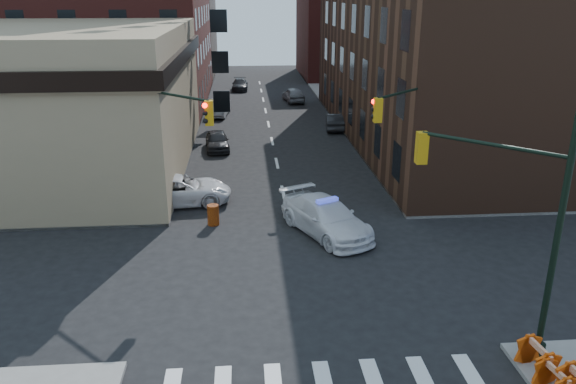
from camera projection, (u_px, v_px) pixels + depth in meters
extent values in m
plane|color=black|center=(301.00, 275.00, 23.06)|extent=(140.00, 140.00, 0.00)
cube|color=gray|center=(19.00, 117.00, 52.05)|extent=(34.00, 54.50, 0.15)
cube|color=gray|center=(498.00, 109.00, 55.52)|extent=(34.00, 54.50, 0.15)
cube|color=#927F5F|center=(10.00, 100.00, 35.76)|extent=(22.00, 22.00, 9.00)
cube|color=#492B1D|center=(441.00, 47.00, 42.82)|extent=(14.00, 34.00, 14.00)
cube|color=brown|center=(140.00, 15.00, 77.38)|extent=(20.00, 18.00, 16.00)
cube|color=#571F1B|center=(360.00, 31.00, 76.56)|extent=(16.00, 16.00, 12.00)
cylinder|color=black|center=(557.00, 241.00, 16.27)|extent=(0.20, 0.20, 8.00)
cylinder|color=black|center=(537.00, 350.00, 17.53)|extent=(0.44, 0.44, 0.50)
cylinder|color=black|center=(491.00, 144.00, 16.80)|extent=(3.27, 3.27, 0.12)
cube|color=#BF8C0C|center=(422.00, 148.00, 18.34)|extent=(0.35, 0.35, 1.05)
sphere|color=#FF0C05|center=(426.00, 136.00, 18.38)|extent=(0.22, 0.22, 0.22)
sphere|color=black|center=(425.00, 146.00, 18.49)|extent=(0.22, 0.22, 0.22)
sphere|color=black|center=(424.00, 156.00, 18.60)|extent=(0.22, 0.22, 0.22)
cylinder|color=black|center=(148.00, 142.00, 27.07)|extent=(0.20, 0.20, 8.00)
cylinder|color=black|center=(154.00, 214.00, 28.33)|extent=(0.44, 0.44, 0.50)
cylinder|color=black|center=(174.00, 95.00, 24.86)|extent=(3.27, 3.27, 0.12)
cube|color=#BF8C0C|center=(209.00, 113.00, 23.65)|extent=(0.35, 0.35, 1.05)
sphere|color=#FF0C05|center=(205.00, 105.00, 23.38)|extent=(0.22, 0.22, 0.22)
sphere|color=black|center=(205.00, 113.00, 23.49)|extent=(0.22, 0.22, 0.22)
sphere|color=black|center=(206.00, 121.00, 23.60)|extent=(0.22, 0.22, 0.22)
cylinder|color=black|center=(423.00, 136.00, 28.10)|extent=(0.20, 0.20, 8.00)
cylinder|color=black|center=(418.00, 206.00, 29.36)|extent=(0.44, 0.44, 0.50)
cylinder|color=black|center=(405.00, 92.00, 25.64)|extent=(3.27, 3.27, 0.12)
cube|color=#BF8C0C|center=(378.00, 110.00, 24.20)|extent=(0.35, 0.35, 1.05)
sphere|color=#FF0C05|center=(374.00, 102.00, 24.21)|extent=(0.22, 0.22, 0.22)
sphere|color=black|center=(373.00, 109.00, 24.32)|extent=(0.22, 0.22, 0.22)
sphere|color=black|center=(373.00, 117.00, 24.44)|extent=(0.22, 0.22, 0.22)
cylinder|color=black|center=(358.00, 111.00, 47.55)|extent=(0.24, 0.24, 2.60)
sphere|color=#945415|center=(359.00, 87.00, 46.86)|extent=(3.00, 3.00, 3.00)
cylinder|color=black|center=(342.00, 95.00, 55.06)|extent=(0.24, 0.24, 2.60)
sphere|color=#945415|center=(342.00, 74.00, 54.37)|extent=(3.00, 3.00, 3.00)
imported|color=white|center=(326.00, 217.00, 26.74)|extent=(4.58, 6.19, 1.67)
imported|color=silver|center=(179.00, 190.00, 30.54)|extent=(5.93, 3.23, 1.58)
imported|color=black|center=(217.00, 141.00, 41.13)|extent=(2.01, 4.20, 1.39)
imported|color=#999CA2|center=(219.00, 108.00, 52.50)|extent=(2.13, 4.75, 1.51)
imported|color=black|center=(240.00, 85.00, 66.42)|extent=(1.91, 4.47, 1.29)
imported|color=black|center=(335.00, 121.00, 47.27)|extent=(1.90, 4.27, 1.36)
imported|color=gray|center=(293.00, 95.00, 59.20)|extent=(2.30, 4.68, 1.54)
imported|color=black|center=(124.00, 199.00, 28.83)|extent=(0.64, 0.50, 1.55)
imported|color=black|center=(123.00, 204.00, 27.71)|extent=(1.13, 1.07, 1.86)
imported|color=#212532|center=(100.00, 192.00, 29.27)|extent=(1.16, 1.04, 1.89)
cylinder|color=#CA5D09|center=(334.00, 217.00, 27.69)|extent=(0.67, 0.67, 1.01)
cylinder|color=#EB420B|center=(213.00, 215.00, 27.86)|extent=(0.61, 0.61, 1.03)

